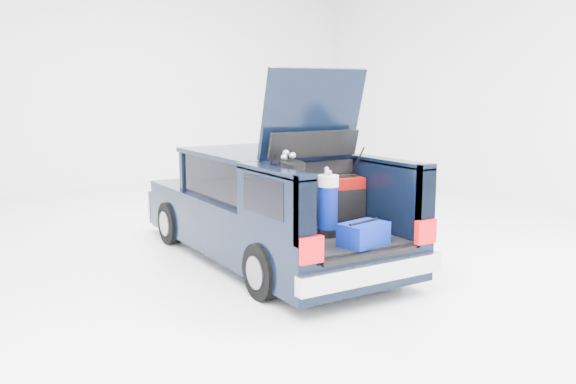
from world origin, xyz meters
TOP-DOWN VIEW (x-y plane):
  - ground at (0.00, 0.00)m, footprint 14.00×14.00m
  - car at (-0.00, 0.11)m, footprint 1.87×4.65m
  - red_suitcase at (0.47, -1.09)m, footprint 0.41×0.29m
  - black_golf_bag at (-0.49, -1.32)m, footprint 0.38×0.46m
  - blue_golf_bag at (-0.01, -1.38)m, footprint 0.30×0.30m
  - blue_duffel at (0.09, -1.90)m, footprint 0.57×0.43m

SIDE VIEW (x-z plane):
  - ground at x=0.00m, z-range 0.00..0.00m
  - car at x=0.00m, z-range -0.56..1.91m
  - blue_duffel at x=0.09m, z-range 0.59..0.86m
  - red_suitcase at x=0.47m, z-range 0.58..1.21m
  - blue_golf_bag at x=-0.01m, z-range 0.56..1.35m
  - black_golf_bag at x=-0.49m, z-range 0.55..1.54m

